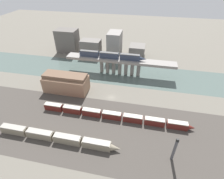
{
  "coord_description": "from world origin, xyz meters",
  "views": [
    {
      "loc": [
        16.31,
        -76.19,
        61.7
      ],
      "look_at": [
        0.0,
        1.79,
        4.35
      ],
      "focal_mm": 28.0,
      "sensor_mm": 36.0,
      "label": 1
    }
  ],
  "objects_px": {
    "train_yard_near": "(57,137)",
    "warehouse_building": "(66,83)",
    "train_yard_mid": "(114,116)",
    "signal_tower": "(174,150)",
    "train_on_bridge": "(111,56)"
  },
  "relations": [
    {
      "from": "train_yard_mid",
      "to": "train_on_bridge",
      "type": "bearing_deg",
      "value": 103.86
    },
    {
      "from": "train_yard_near",
      "to": "train_yard_mid",
      "type": "relative_size",
      "value": 0.73
    },
    {
      "from": "train_yard_near",
      "to": "train_yard_mid",
      "type": "xyz_separation_m",
      "value": [
        21.27,
        17.77,
        -0.03
      ]
    },
    {
      "from": "train_on_bridge",
      "to": "train_yard_near",
      "type": "xyz_separation_m",
      "value": [
        -10.54,
        -61.25,
        -11.04
      ]
    },
    {
      "from": "warehouse_building",
      "to": "train_on_bridge",
      "type": "bearing_deg",
      "value": 50.11
    },
    {
      "from": "train_on_bridge",
      "to": "signal_tower",
      "type": "distance_m",
      "value": 71.14
    },
    {
      "from": "train_on_bridge",
      "to": "warehouse_building",
      "type": "relative_size",
      "value": 1.76
    },
    {
      "from": "train_on_bridge",
      "to": "signal_tower",
      "type": "height_order",
      "value": "train_on_bridge"
    },
    {
      "from": "train_yard_mid",
      "to": "warehouse_building",
      "type": "bearing_deg",
      "value": 151.21
    },
    {
      "from": "train_yard_mid",
      "to": "warehouse_building",
      "type": "relative_size",
      "value": 2.9
    },
    {
      "from": "train_yard_near",
      "to": "warehouse_building",
      "type": "height_order",
      "value": "warehouse_building"
    },
    {
      "from": "train_yard_mid",
      "to": "signal_tower",
      "type": "height_order",
      "value": "signal_tower"
    },
    {
      "from": "warehouse_building",
      "to": "signal_tower",
      "type": "xyz_separation_m",
      "value": [
        58.46,
        -34.62,
        0.47
      ]
    },
    {
      "from": "warehouse_building",
      "to": "train_yard_mid",
      "type": "bearing_deg",
      "value": -28.79
    },
    {
      "from": "train_yard_near",
      "to": "warehouse_building",
      "type": "xyz_separation_m",
      "value": [
        -10.99,
        35.5,
        3.37
      ]
    }
  ]
}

